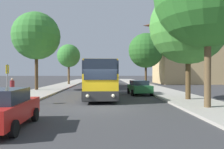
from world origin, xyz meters
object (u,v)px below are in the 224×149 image
(pedestrian_waiting_far, at_px, (12,88))
(tree_left_near, at_px, (69,56))
(parked_car_left_curb, at_px, (3,108))
(tree_right_near, at_px, (188,26))
(tree_left_far, at_px, (36,36))
(bus_stop_sign, at_px, (7,79))
(bus_front, at_px, (100,78))
(tree_right_far, at_px, (146,51))
(bus_middle, at_px, (101,75))
(parked_car_right_near, at_px, (139,87))

(pedestrian_waiting_far, bearing_deg, tree_left_near, -79.29)
(parked_car_left_curb, relative_size, tree_right_near, 0.48)
(tree_left_far, bearing_deg, bus_stop_sign, -81.45)
(bus_front, bearing_deg, tree_right_far, 65.96)
(bus_stop_sign, relative_size, tree_left_far, 0.28)
(tree_right_far, bearing_deg, pedestrian_waiting_far, -125.21)
(bus_front, bearing_deg, tree_left_near, 104.97)
(bus_stop_sign, height_order, tree_left_near, tree_left_near)
(parked_car_left_curb, xyz_separation_m, tree_left_far, (-4.46, 18.42, 5.98))
(tree_right_far, bearing_deg, bus_middle, -144.42)
(tree_right_far, bearing_deg, parked_car_left_curb, -110.18)
(tree_left_near, bearing_deg, tree_right_near, -60.41)
(parked_car_right_near, xyz_separation_m, tree_right_near, (3.12, -5.13, 5.24))
(parked_car_right_near, relative_size, tree_right_near, 0.46)
(tree_left_far, relative_size, tree_right_near, 1.07)
(tree_left_near, bearing_deg, bus_front, -72.88)
(bus_front, height_order, pedestrian_waiting_far, bus_front)
(parked_car_left_curb, height_order, bus_stop_sign, bus_stop_sign)
(tree_right_near, xyz_separation_m, tree_right_far, (0.89, 23.16, 0.39))
(parked_car_right_near, xyz_separation_m, pedestrian_waiting_far, (-11.37, -3.75, 0.22))
(bus_front, distance_m, bus_middle, 14.10)
(parked_car_right_near, bearing_deg, tree_right_near, 117.93)
(bus_front, height_order, tree_right_far, tree_right_far)
(tree_left_near, xyz_separation_m, tree_right_near, (13.51, -23.79, 0.58))
(parked_car_right_near, bearing_deg, parked_car_left_curb, 57.32)
(bus_front, bearing_deg, tree_left_far, 137.22)
(tree_right_near, bearing_deg, tree_left_near, 119.59)
(pedestrian_waiting_far, height_order, tree_left_near, tree_left_near)
(tree_left_far, xyz_separation_m, tree_right_near, (15.17, -10.02, -0.80))
(bus_middle, bearing_deg, parked_car_right_near, -68.66)
(parked_car_left_curb, relative_size, bus_stop_sign, 1.59)
(pedestrian_waiting_far, height_order, tree_left_far, tree_left_far)
(tree_left_near, bearing_deg, tree_left_far, -96.88)
(bus_front, relative_size, tree_right_near, 1.23)
(bus_middle, height_order, tree_left_near, tree_left_near)
(bus_middle, height_order, parked_car_right_near, bus_middle)
(tree_right_near, bearing_deg, bus_middle, 113.20)
(bus_stop_sign, bearing_deg, pedestrian_waiting_far, 108.20)
(bus_front, relative_size, parked_car_left_curb, 2.56)
(parked_car_left_curb, bearing_deg, bus_middle, 80.27)
(bus_front, xyz_separation_m, bus_middle, (-0.24, 14.10, 0.13))
(pedestrian_waiting_far, relative_size, tree_right_near, 0.19)
(bus_stop_sign, distance_m, pedestrian_waiting_far, 3.71)
(bus_front, xyz_separation_m, pedestrian_waiting_far, (-7.33, -1.77, -0.75))
(tree_left_near, height_order, tree_right_far, tree_right_far)
(pedestrian_waiting_far, height_order, tree_right_far, tree_right_far)
(bus_front, xyz_separation_m, parked_car_right_near, (4.04, 1.98, -0.97))
(tree_right_far, bearing_deg, tree_right_near, -92.20)
(pedestrian_waiting_far, height_order, tree_right_near, tree_right_near)
(parked_car_left_curb, relative_size, parked_car_right_near, 1.04)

